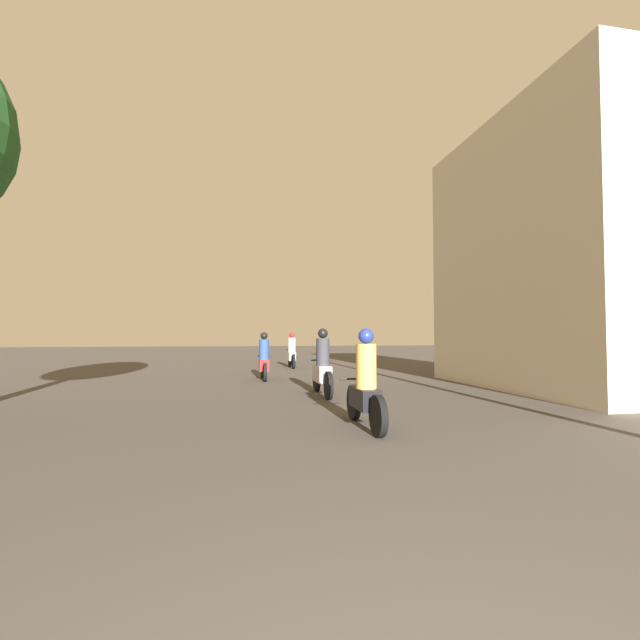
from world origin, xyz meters
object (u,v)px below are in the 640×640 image
at_px(motorcycle_black, 365,388).
at_px(motorcycle_red, 264,360).
at_px(motorcycle_silver, 322,369).
at_px(building_right_near, 562,255).
at_px(motorcycle_white, 292,354).

bearing_deg(motorcycle_black, motorcycle_red, 90.24).
bearing_deg(motorcycle_silver, building_right_near, 8.68).
bearing_deg(building_right_near, motorcycle_black, -150.92).
xyz_separation_m(motorcycle_black, building_right_near, (6.84, 3.80, 3.05)).
relative_size(motorcycle_silver, motorcycle_white, 1.06).
relative_size(motorcycle_black, building_right_near, 0.26).
relative_size(motorcycle_red, motorcycle_white, 0.93).
height_order(motorcycle_silver, motorcycle_red, motorcycle_silver).
bearing_deg(building_right_near, motorcycle_red, 154.08).
height_order(motorcycle_black, motorcycle_silver, motorcycle_silver).
height_order(motorcycle_red, motorcycle_white, motorcycle_white).
bearing_deg(motorcycle_white, motorcycle_red, -107.70).
height_order(motorcycle_black, motorcycle_white, motorcycle_white).
bearing_deg(building_right_near, motorcycle_silver, -179.10).
distance_m(motorcycle_silver, motorcycle_white, 9.05).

